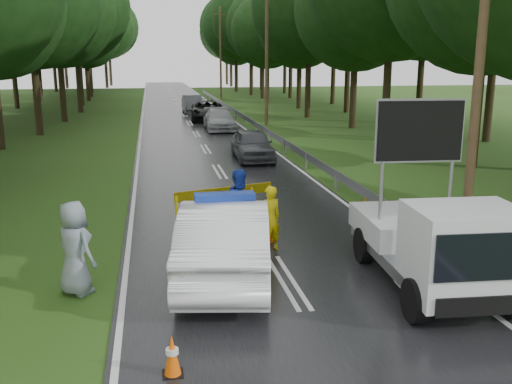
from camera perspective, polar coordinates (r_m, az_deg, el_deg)
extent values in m
plane|color=#294614|center=(12.11, 3.11, -8.97)|extent=(160.00, 160.00, 0.00)
cube|color=black|center=(41.23, -6.66, 6.84)|extent=(7.00, 140.00, 0.02)
cylinder|color=gray|center=(13.30, 18.92, -6.02)|extent=(0.12, 0.12, 0.70)
cube|color=gray|center=(41.58, -1.54, 7.73)|extent=(0.05, 60.00, 0.30)
cylinder|color=#4D3C24|center=(15.10, 21.64, 13.97)|extent=(0.24, 0.24, 10.00)
cylinder|color=#4D3C24|center=(39.68, 1.08, 13.90)|extent=(0.24, 0.24, 10.00)
cylinder|color=#4D3C24|center=(65.37, -3.57, 13.64)|extent=(0.24, 0.24, 10.00)
cube|color=#4D3C24|center=(65.53, -3.62, 17.32)|extent=(1.40, 0.08, 0.08)
imported|color=white|center=(12.13, -3.09, -4.72)|extent=(2.59, 5.31, 1.67)
cube|color=#1938A5|center=(11.88, -3.15, -0.49)|extent=(1.30, 0.55, 0.17)
cube|color=gray|center=(12.55, 16.31, -6.11)|extent=(2.20, 4.17, 0.24)
cube|color=silver|center=(13.29, 14.83, -3.19)|extent=(2.18, 2.45, 0.53)
cube|color=silver|center=(10.85, 20.06, -5.68)|extent=(2.03, 1.67, 1.64)
cube|color=black|center=(10.13, 22.12, -6.05)|extent=(1.78, 0.16, 0.82)
cube|color=black|center=(12.50, 16.06, 5.90)|extent=(1.84, 0.24, 1.25)
cylinder|color=black|center=(10.60, 15.67, -10.44)|extent=(0.32, 0.83, 0.81)
cylinder|color=black|center=(13.31, 10.71, -5.24)|extent=(0.32, 0.83, 0.81)
cylinder|color=black|center=(13.96, 17.95, -4.80)|extent=(0.32, 0.83, 0.81)
cube|color=yellow|center=(15.05, -7.93, -2.39)|extent=(0.08, 0.08, 1.10)
cube|color=yellow|center=(15.24, -5.99, -2.14)|extent=(0.08, 0.08, 1.10)
cube|color=yellow|center=(15.88, -0.45, -1.42)|extent=(0.08, 0.08, 1.10)
cube|color=yellow|center=(16.13, 1.28, -1.20)|extent=(0.08, 0.08, 1.10)
cube|color=#F2CC00|center=(15.42, -3.19, 0.00)|extent=(2.75, 0.89, 0.27)
imported|color=yellow|center=(13.70, 1.38, -2.70)|extent=(0.68, 0.55, 1.62)
imported|color=#1B38B5|center=(14.53, -1.51, -1.30)|extent=(1.14, 1.09, 1.85)
imported|color=gray|center=(11.77, -17.65, -5.38)|extent=(1.08, 1.08, 1.89)
imported|color=#46484F|center=(26.14, -0.36, 4.75)|extent=(1.69, 4.11, 1.40)
imported|color=#999DA0|center=(37.19, -3.66, 7.24)|extent=(1.94, 4.66, 1.35)
imported|color=black|center=(43.10, -4.88, 8.12)|extent=(2.79, 5.39, 1.45)
imported|color=#45484D|center=(49.00, -6.37, 8.72)|extent=(1.65, 4.51, 1.48)
cube|color=black|center=(8.94, -8.31, -17.60)|extent=(0.31, 0.31, 0.03)
cone|color=#F65D07|center=(8.78, -8.38, -15.80)|extent=(0.25, 0.25, 0.64)
cube|color=black|center=(13.41, -0.66, -6.63)|extent=(0.33, 0.33, 0.03)
cone|color=#F65D07|center=(13.30, -0.67, -5.26)|extent=(0.27, 0.27, 0.67)
cube|color=black|center=(14.54, 1.32, -5.02)|extent=(0.32, 0.32, 0.03)
cone|color=#F65D07|center=(14.44, 1.33, -3.77)|extent=(0.26, 0.26, 0.66)
cube|color=black|center=(12.28, -7.63, -8.67)|extent=(0.32, 0.32, 0.03)
cone|color=#F65D07|center=(12.16, -7.68, -7.22)|extent=(0.26, 0.26, 0.66)
cube|color=black|center=(16.78, 10.73, -2.75)|extent=(0.34, 0.34, 0.03)
cone|color=#F65D07|center=(16.69, 10.78, -1.59)|extent=(0.28, 0.28, 0.69)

